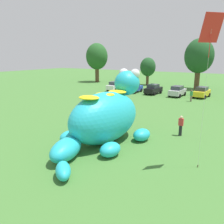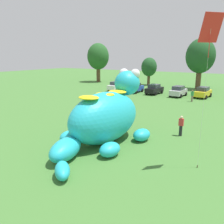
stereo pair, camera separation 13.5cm
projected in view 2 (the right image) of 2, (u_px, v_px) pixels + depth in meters
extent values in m
plane|color=#427533|center=(93.00, 143.00, 17.45)|extent=(160.00, 160.00, 0.00)
ellipsoid|color=#23B2C6|center=(105.00, 117.00, 17.32)|extent=(4.11, 7.18, 3.87)
ellipsoid|color=#23B2C6|center=(127.00, 83.00, 18.99)|extent=(2.26, 2.44, 2.04)
sphere|color=white|center=(124.00, 73.00, 19.37)|extent=(0.82, 0.82, 0.82)
sphere|color=white|center=(135.00, 74.00, 18.70)|extent=(0.82, 0.82, 0.82)
ellipsoid|color=yellow|center=(117.00, 92.00, 18.07)|extent=(1.66, 1.39, 0.26)
ellipsoid|color=yellow|center=(105.00, 94.00, 16.89)|extent=(1.66, 1.39, 0.26)
ellipsoid|color=yellow|center=(89.00, 98.00, 15.58)|extent=(1.66, 1.39, 0.26)
ellipsoid|color=#23B2C6|center=(100.00, 125.00, 20.40)|extent=(1.34, 1.76, 0.94)
ellipsoid|color=#23B2C6|center=(142.00, 135.00, 17.83)|extent=(1.34, 1.76, 0.94)
ellipsoid|color=#23B2C6|center=(69.00, 137.00, 17.41)|extent=(1.34, 1.76, 0.94)
ellipsoid|color=#23B2C6|center=(110.00, 149.00, 15.04)|extent=(1.34, 1.76, 0.94)
ellipsoid|color=#23B2C6|center=(66.00, 149.00, 14.60)|extent=(2.26, 3.38, 1.35)
ellipsoid|color=#23B2C6|center=(62.00, 170.00, 12.41)|extent=(1.85, 1.83, 0.83)
cube|color=white|center=(116.00, 87.00, 43.56)|extent=(1.75, 4.12, 0.80)
cube|color=#2D333D|center=(116.00, 83.00, 43.27)|extent=(1.52, 1.99, 0.60)
cylinder|color=black|center=(116.00, 88.00, 45.14)|extent=(0.25, 0.64, 0.64)
cylinder|color=black|center=(123.00, 88.00, 44.24)|extent=(0.25, 0.64, 0.64)
cylinder|color=black|center=(109.00, 89.00, 43.07)|extent=(0.25, 0.64, 0.64)
cylinder|color=black|center=(117.00, 90.00, 42.17)|extent=(0.25, 0.64, 0.64)
cube|color=#2347B7|center=(135.00, 88.00, 41.24)|extent=(1.71, 4.10, 0.80)
cube|color=#2D333D|center=(135.00, 85.00, 40.95)|extent=(1.50, 1.97, 0.60)
cylinder|color=black|center=(134.00, 89.00, 42.82)|extent=(0.24, 0.64, 0.64)
cylinder|color=black|center=(142.00, 90.00, 41.94)|extent=(0.24, 0.64, 0.64)
cylinder|color=black|center=(128.00, 91.00, 40.73)|extent=(0.24, 0.64, 0.64)
cylinder|color=black|center=(136.00, 92.00, 39.85)|extent=(0.24, 0.64, 0.64)
cube|color=black|center=(154.00, 90.00, 39.51)|extent=(1.96, 4.20, 0.80)
cube|color=#2D333D|center=(154.00, 86.00, 39.22)|extent=(1.62, 2.06, 0.60)
cylinder|color=black|center=(153.00, 91.00, 41.09)|extent=(0.28, 0.65, 0.64)
cylinder|color=black|center=(162.00, 92.00, 40.12)|extent=(0.28, 0.65, 0.64)
cylinder|color=black|center=(146.00, 93.00, 39.09)|extent=(0.28, 0.65, 0.64)
cylinder|color=black|center=(156.00, 94.00, 38.12)|extent=(0.28, 0.65, 0.64)
cube|color=#B7BABF|center=(178.00, 92.00, 37.22)|extent=(1.91, 4.18, 0.80)
cube|color=#2D333D|center=(178.00, 88.00, 36.93)|extent=(1.59, 2.04, 0.60)
cylinder|color=black|center=(176.00, 93.00, 38.80)|extent=(0.27, 0.65, 0.64)
cylinder|color=black|center=(186.00, 94.00, 37.84)|extent=(0.27, 0.65, 0.64)
cylinder|color=black|center=(170.00, 95.00, 36.78)|extent=(0.27, 0.65, 0.64)
cylinder|color=black|center=(181.00, 96.00, 35.83)|extent=(0.27, 0.65, 0.64)
cube|color=yellow|center=(203.00, 93.00, 36.16)|extent=(2.06, 4.23, 0.80)
cube|color=#2D333D|center=(203.00, 89.00, 35.88)|extent=(1.66, 2.09, 0.60)
cylinder|color=black|center=(200.00, 94.00, 37.74)|extent=(0.30, 0.66, 0.64)
cylinder|color=black|center=(211.00, 95.00, 36.74)|extent=(0.30, 0.66, 0.64)
cylinder|color=black|center=(195.00, 96.00, 35.78)|extent=(0.30, 0.66, 0.64)
cylinder|color=black|center=(206.00, 97.00, 34.78)|extent=(0.30, 0.66, 0.64)
cylinder|color=brown|center=(98.00, 75.00, 57.75)|extent=(0.96, 0.96, 3.35)
ellipsoid|color=#235623|center=(98.00, 56.00, 56.63)|extent=(5.37, 5.37, 6.44)
cylinder|color=brown|center=(149.00, 80.00, 51.55)|extent=(0.61, 0.61, 2.15)
ellipsoid|color=#1E4C23|center=(149.00, 67.00, 50.84)|extent=(3.44, 3.44, 4.13)
cylinder|color=brown|center=(198.00, 81.00, 44.89)|extent=(0.98, 0.98, 3.43)
ellipsoid|color=#1E4C23|center=(200.00, 56.00, 43.76)|extent=(5.49, 5.49, 6.59)
cylinder|color=#726656|center=(192.00, 99.00, 32.96)|extent=(0.26, 0.26, 0.88)
cube|color=#338C4C|center=(192.00, 94.00, 32.78)|extent=(0.38, 0.22, 0.60)
sphere|color=brown|center=(193.00, 91.00, 32.68)|extent=(0.22, 0.22, 0.22)
cylinder|color=black|center=(181.00, 131.00, 18.92)|extent=(0.26, 0.26, 0.88)
cube|color=red|center=(181.00, 122.00, 18.74)|extent=(0.38, 0.22, 0.60)
sphere|color=beige|center=(182.00, 117.00, 18.64)|extent=(0.22, 0.22, 0.22)
cylinder|color=brown|center=(197.00, 166.00, 13.60)|extent=(0.06, 0.06, 0.15)
cylinder|color=silver|center=(204.00, 102.00, 12.65)|extent=(0.01, 0.01, 7.75)
cube|color=red|center=(211.00, 28.00, 11.72)|extent=(1.13, 1.13, 1.44)
cylinder|color=red|center=(209.00, 46.00, 11.93)|extent=(0.03, 0.03, 1.20)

